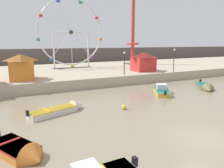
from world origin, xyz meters
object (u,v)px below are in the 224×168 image
(motorboat_olive_wood, at_px, (206,87))
(promenade_lamp_far, at_px, (174,57))
(carnival_booth_red_striped, at_px, (143,61))
(promenade_lamp_near, at_px, (124,59))
(drop_tower_red_tower, at_px, (133,36))
(carnival_booth_orange_canopy, at_px, (21,66))
(ferris_wheel_white_frame, at_px, (71,33))
(motorboat_mustard_yellow, at_px, (161,89))
(motorboat_orange_hull, at_px, (21,152))
(motorboat_white_red_stripe, at_px, (62,109))
(mooring_buoy_orange, at_px, (124,107))

(motorboat_olive_wood, height_order, promenade_lamp_far, promenade_lamp_far)
(carnival_booth_red_striped, height_order, promenade_lamp_near, promenade_lamp_near)
(drop_tower_red_tower, distance_m, carnival_booth_orange_canopy, 25.93)
(ferris_wheel_white_frame, height_order, promenade_lamp_near, ferris_wheel_white_frame)
(drop_tower_red_tower, distance_m, promenade_lamp_near, 16.61)
(drop_tower_red_tower, relative_size, promenade_lamp_far, 4.25)
(motorboat_mustard_yellow, bearing_deg, motorboat_orange_hull, 148.92)
(motorboat_white_red_stripe, height_order, carnival_booth_orange_canopy, carnival_booth_orange_canopy)
(motorboat_mustard_yellow, bearing_deg, carnival_booth_orange_canopy, 89.82)
(motorboat_white_red_stripe, xyz_separation_m, ferris_wheel_white_frame, (7.17, 21.06, 7.26))
(carnival_booth_red_striped, bearing_deg, motorboat_white_red_stripe, -141.90)
(motorboat_white_red_stripe, xyz_separation_m, carnival_booth_red_striped, (16.35, 11.51, 2.65))
(motorboat_orange_hull, height_order, mooring_buoy_orange, motorboat_orange_hull)
(motorboat_orange_hull, relative_size, mooring_buoy_orange, 9.45)
(drop_tower_red_tower, xyz_separation_m, mooring_buoy_orange, (-15.69, -23.84, -7.13))
(motorboat_white_red_stripe, height_order, carnival_booth_red_striped, carnival_booth_red_striped)
(promenade_lamp_far, height_order, mooring_buoy_orange, promenade_lamp_far)
(promenade_lamp_near, bearing_deg, promenade_lamp_far, -4.72)
(motorboat_orange_hull, bearing_deg, ferris_wheel_white_frame, 130.89)
(ferris_wheel_white_frame, height_order, promenade_lamp_far, ferris_wheel_white_frame)
(drop_tower_red_tower, xyz_separation_m, promenade_lamp_far, (-0.88, -13.78, -3.62))
(motorboat_mustard_yellow, distance_m, motorboat_olive_wood, 6.34)
(motorboat_white_red_stripe, distance_m, motorboat_mustard_yellow, 12.93)
(carnival_booth_orange_canopy, bearing_deg, carnival_booth_red_striped, 4.80)
(motorboat_mustard_yellow, relative_size, carnival_booth_red_striped, 1.41)
(motorboat_white_red_stripe, bearing_deg, drop_tower_red_tower, 28.82)
(carnival_booth_red_striped, bearing_deg, promenade_lamp_far, -36.95)
(motorboat_mustard_yellow, height_order, ferris_wheel_white_frame, ferris_wheel_white_frame)
(motorboat_mustard_yellow, relative_size, drop_tower_red_tower, 0.33)
(motorboat_orange_hull, relative_size, carnival_booth_red_striped, 1.13)
(motorboat_olive_wood, distance_m, ferris_wheel_white_frame, 24.30)
(motorboat_white_red_stripe, relative_size, drop_tower_red_tower, 0.35)
(motorboat_mustard_yellow, bearing_deg, promenade_lamp_near, 41.68)
(motorboat_white_red_stripe, distance_m, promenade_lamp_far, 22.02)
(motorboat_mustard_yellow, height_order, drop_tower_red_tower, drop_tower_red_tower)
(motorboat_orange_hull, relative_size, motorboat_olive_wood, 0.88)
(promenade_lamp_near, bearing_deg, motorboat_white_red_stripe, -141.36)
(promenade_lamp_near, bearing_deg, mooring_buoy_orange, -119.78)
(motorboat_olive_wood, height_order, mooring_buoy_orange, motorboat_olive_wood)
(ferris_wheel_white_frame, xyz_separation_m, mooring_buoy_orange, (-1.93, -22.71, -7.32))
(motorboat_white_red_stripe, bearing_deg, promenade_lamp_far, 4.90)
(carnival_booth_red_striped, relative_size, mooring_buoy_orange, 8.34)
(promenade_lamp_near, xyz_separation_m, promenade_lamp_far, (8.65, -0.71, 0.17))
(motorboat_olive_wood, bearing_deg, motorboat_orange_hull, -36.01)
(motorboat_olive_wood, height_order, drop_tower_red_tower, drop_tower_red_tower)
(motorboat_orange_hull, xyz_separation_m, promenade_lamp_far, (23.83, 14.86, 3.46))
(motorboat_mustard_yellow, bearing_deg, mooring_buoy_orange, 149.07)
(mooring_buoy_orange, bearing_deg, carnival_booth_red_striped, 49.84)
(mooring_buoy_orange, bearing_deg, motorboat_orange_hull, -151.98)
(motorboat_orange_hull, relative_size, promenade_lamp_near, 1.24)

